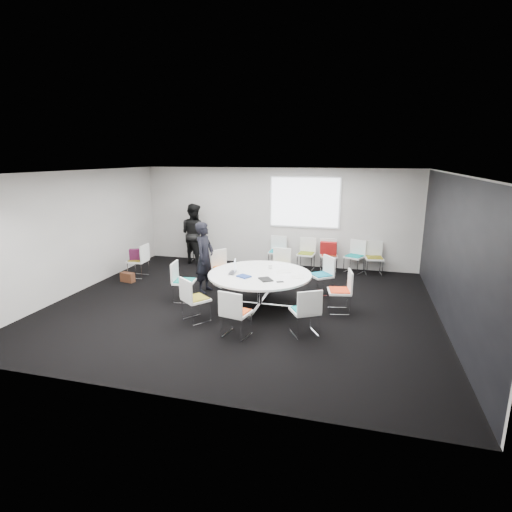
% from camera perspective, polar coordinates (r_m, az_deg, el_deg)
% --- Properties ---
extents(room_shell, '(8.08, 7.08, 2.88)m').
position_cam_1_polar(room_shell, '(8.23, -1.43, 2.10)').
color(room_shell, black).
rests_on(room_shell, ground).
extents(conference_table, '(2.16, 2.16, 0.73)m').
position_cam_1_polar(conference_table, '(8.39, 0.54, -3.81)').
color(conference_table, silver).
rests_on(conference_table, ground).
extents(projection_screen, '(1.90, 0.03, 1.35)m').
position_cam_1_polar(projection_screen, '(11.37, 6.96, 7.60)').
color(projection_screen, white).
rests_on(projection_screen, room_shell).
extents(chair_ring_a, '(0.53, 0.54, 0.88)m').
position_cam_1_polar(chair_ring_a, '(8.36, 11.84, -6.05)').
color(chair_ring_a, silver).
rests_on(chair_ring_a, ground).
extents(chair_ring_b, '(0.64, 0.64, 0.88)m').
position_cam_1_polar(chair_ring_b, '(9.35, 9.30, -3.75)').
color(chair_ring_b, silver).
rests_on(chair_ring_b, ground).
extents(chair_ring_c, '(0.49, 0.48, 0.88)m').
position_cam_1_polar(chair_ring_c, '(9.97, 3.41, -2.47)').
color(chair_ring_c, silver).
rests_on(chair_ring_c, ground).
extents(chair_ring_d, '(0.63, 0.64, 0.88)m').
position_cam_1_polar(chair_ring_d, '(9.84, -4.67, -2.71)').
color(chair_ring_d, silver).
rests_on(chair_ring_d, ground).
extents(chair_ring_e, '(0.51, 0.52, 0.88)m').
position_cam_1_polar(chair_ring_e, '(8.93, -10.25, -4.65)').
color(chair_ring_e, silver).
rests_on(chair_ring_e, ground).
extents(chair_ring_f, '(0.64, 0.64, 0.88)m').
position_cam_1_polar(chair_ring_f, '(7.83, -8.62, -7.29)').
color(chair_ring_f, silver).
rests_on(chair_ring_f, ground).
extents(chair_ring_g, '(0.54, 0.53, 0.88)m').
position_cam_1_polar(chair_ring_g, '(7.11, -2.87, -9.40)').
color(chair_ring_g, silver).
rests_on(chair_ring_g, ground).
extents(chair_ring_h, '(0.62, 0.62, 0.88)m').
position_cam_1_polar(chair_ring_h, '(7.24, 6.99, -9.07)').
color(chair_ring_h, silver).
rests_on(chair_ring_h, ground).
extents(chair_back_a, '(0.47, 0.46, 0.88)m').
position_cam_1_polar(chair_back_a, '(11.48, 3.04, -0.24)').
color(chair_back_a, silver).
rests_on(chair_back_a, ground).
extents(chair_back_b, '(0.49, 0.48, 0.88)m').
position_cam_1_polar(chair_back_b, '(11.32, 7.15, -0.55)').
color(chair_back_b, silver).
rests_on(chair_back_b, ground).
extents(chair_back_c, '(0.53, 0.52, 0.88)m').
position_cam_1_polar(chair_back_c, '(11.26, 10.30, -0.75)').
color(chair_back_c, silver).
rests_on(chair_back_c, ground).
extents(chair_back_d, '(0.60, 0.60, 0.88)m').
position_cam_1_polar(chair_back_d, '(11.26, 13.84, -0.93)').
color(chair_back_d, silver).
rests_on(chair_back_d, ground).
extents(chair_back_e, '(0.51, 0.50, 0.88)m').
position_cam_1_polar(chair_back_e, '(11.23, 16.47, -1.14)').
color(chair_back_e, silver).
rests_on(chair_back_e, ground).
extents(chair_spare_left, '(0.47, 0.48, 0.88)m').
position_cam_1_polar(chair_spare_left, '(10.95, -16.38, -1.51)').
color(chair_spare_left, silver).
rests_on(chair_spare_left, ground).
extents(chair_person_back, '(0.47, 0.46, 0.88)m').
position_cam_1_polar(chair_person_back, '(12.18, -8.41, 0.46)').
color(chair_person_back, silver).
rests_on(chair_person_back, ground).
extents(person_main, '(0.45, 0.64, 1.66)m').
position_cam_1_polar(person_main, '(9.32, -7.35, -0.21)').
color(person_main, black).
rests_on(person_main, ground).
extents(person_back, '(1.06, 0.95, 1.78)m').
position_cam_1_polar(person_back, '(11.91, -8.83, 3.16)').
color(person_back, black).
rests_on(person_back, ground).
extents(laptop, '(0.23, 0.33, 0.02)m').
position_cam_1_polar(laptop, '(8.35, -3.08, -2.41)').
color(laptop, '#333338').
rests_on(laptop, conference_table).
extents(laptop_lid, '(0.09, 0.29, 0.22)m').
position_cam_1_polar(laptop_lid, '(8.48, -3.02, -1.33)').
color(laptop_lid, silver).
rests_on(laptop_lid, conference_table).
extents(notebook_black, '(0.35, 0.37, 0.02)m').
position_cam_1_polar(notebook_black, '(7.91, 1.38, -3.35)').
color(notebook_black, black).
rests_on(notebook_black, conference_table).
extents(tablet_folio, '(0.32, 0.30, 0.03)m').
position_cam_1_polar(tablet_folio, '(8.10, -1.75, -2.91)').
color(tablet_folio, navy).
rests_on(tablet_folio, conference_table).
extents(papers_right, '(0.35, 0.30, 0.00)m').
position_cam_1_polar(papers_right, '(8.48, 3.94, -2.23)').
color(papers_right, silver).
rests_on(papers_right, conference_table).
extents(papers_front, '(0.31, 0.23, 0.00)m').
position_cam_1_polar(papers_front, '(8.13, 5.98, -3.00)').
color(papers_front, white).
rests_on(papers_front, conference_table).
extents(cup, '(0.08, 0.08, 0.09)m').
position_cam_1_polar(cup, '(8.68, 2.02, -1.53)').
color(cup, white).
rests_on(cup, conference_table).
extents(phone, '(0.16, 0.12, 0.01)m').
position_cam_1_polar(phone, '(7.79, 3.46, -3.70)').
color(phone, black).
rests_on(phone, conference_table).
extents(maroon_bag, '(0.42, 0.28, 0.28)m').
position_cam_1_polar(maroon_bag, '(10.88, -16.58, 0.24)').
color(maroon_bag, '#4A1331').
rests_on(maroon_bag, chair_spare_left).
extents(brown_bag, '(0.38, 0.22, 0.24)m').
position_cam_1_polar(brown_bag, '(10.66, -17.87, -2.91)').
color(brown_bag, '#482717').
rests_on(brown_bag, ground).
extents(red_jacket, '(0.45, 0.19, 0.36)m').
position_cam_1_polar(red_jacket, '(10.94, 10.31, 1.11)').
color(red_jacket, maroon).
rests_on(red_jacket, chair_back_c).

